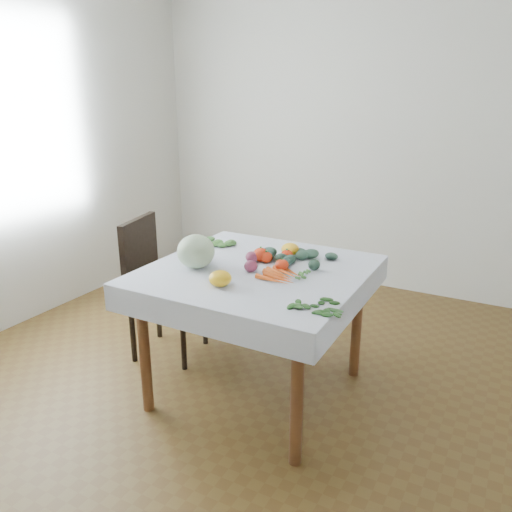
{
  "coord_description": "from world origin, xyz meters",
  "views": [
    {
      "loc": [
        1.2,
        -2.22,
        1.66
      ],
      "look_at": [
        -0.02,
        0.02,
        0.82
      ],
      "focal_mm": 35.0,
      "sensor_mm": 36.0,
      "label": 1
    }
  ],
  "objects": [
    {
      "name": "carrot_bunch",
      "position": [
        0.18,
        -0.07,
        0.77
      ],
      "size": [
        0.2,
        0.25,
        0.03
      ],
      "color": "#FE5A1C",
      "rests_on": "tablecloth"
    },
    {
      "name": "cabbage",
      "position": [
        -0.3,
        -0.14,
        0.85
      ],
      "size": [
        0.24,
        0.24,
        0.18
      ],
      "primitive_type": "ellipsoid",
      "rotation": [
        0.0,
        0.0,
        0.24
      ],
      "color": "#B7CDAB",
      "rests_on": "tablecloth"
    },
    {
      "name": "back_wall",
      "position": [
        0.0,
        2.0,
        1.35
      ],
      "size": [
        4.0,
        0.04,
        2.7
      ],
      "primitive_type": "cube",
      "color": "silver",
      "rests_on": "ground"
    },
    {
      "name": "heirloom_front",
      "position": [
        -0.04,
        -0.31,
        0.8
      ],
      "size": [
        0.15,
        0.15,
        0.08
      ],
      "primitive_type": "ellipsoid",
      "rotation": [
        0.0,
        0.0,
        0.43
      ],
      "color": "#FEB01A",
      "rests_on": "tablecloth"
    },
    {
      "name": "tomato_b",
      "position": [
        0.13,
        0.03,
        0.79
      ],
      "size": [
        0.08,
        0.08,
        0.06
      ],
      "primitive_type": "ellipsoid",
      "rotation": [
        0.0,
        0.0,
        0.11
      ],
      "color": "red",
      "rests_on": "tablecloth"
    },
    {
      "name": "tablecloth",
      "position": [
        0.0,
        0.0,
        0.75
      ],
      "size": [
        1.12,
        1.12,
        0.01
      ],
      "primitive_type": "cube",
      "color": "white",
      "rests_on": "table"
    },
    {
      "name": "tomatillo_cluster",
      "position": [
        -0.37,
        -0.01,
        0.78
      ],
      "size": [
        0.17,
        0.1,
        0.05
      ],
      "color": "#BBC571",
      "rests_on": "tablecloth"
    },
    {
      "name": "onion_b",
      "position": [
        -0.01,
        -0.06,
        0.79
      ],
      "size": [
        0.08,
        0.08,
        0.06
      ],
      "primitive_type": "ellipsoid",
      "rotation": [
        0.0,
        0.0,
        0.16
      ],
      "color": "#561839",
      "rests_on": "tablecloth"
    },
    {
      "name": "dill_bunch",
      "position": [
        -0.46,
        0.23,
        0.77
      ],
      "size": [
        0.27,
        0.21,
        0.03
      ],
      "color": "#4E883E",
      "rests_on": "tablecloth"
    },
    {
      "name": "tomato_c",
      "position": [
        -0.04,
        0.12,
        0.79
      ],
      "size": [
        0.09,
        0.09,
        0.08
      ],
      "primitive_type": "ellipsoid",
      "rotation": [
        0.0,
        0.0,
        0.04
      ],
      "color": "red",
      "rests_on": "tablecloth"
    },
    {
      "name": "heirloom_back",
      "position": [
        0.06,
        0.29,
        0.79
      ],
      "size": [
        0.13,
        0.13,
        0.07
      ],
      "primitive_type": "ellipsoid",
      "rotation": [
        0.0,
        0.0,
        -0.24
      ],
      "color": "#FEB01A",
      "rests_on": "tablecloth"
    },
    {
      "name": "basil_bunch",
      "position": [
        0.48,
        -0.3,
        0.76
      ],
      "size": [
        0.24,
        0.18,
        0.01
      ],
      "color": "#1E541A",
      "rests_on": "tablecloth"
    },
    {
      "name": "chair",
      "position": [
        -0.81,
        0.11,
        0.52
      ],
      "size": [
        0.48,
        0.48,
        0.91
      ],
      "color": "black",
      "rests_on": "ground"
    },
    {
      "name": "ground",
      "position": [
        0.0,
        0.0,
        0.0
      ],
      "size": [
        4.0,
        4.0,
        0.0
      ],
      "primitive_type": "plane",
      "color": "brown"
    },
    {
      "name": "tomato_a",
      "position": [
        0.08,
        0.2,
        0.79
      ],
      "size": [
        0.09,
        0.09,
        0.06
      ],
      "primitive_type": "ellipsoid",
      "rotation": [
        0.0,
        0.0,
        0.31
      ],
      "color": "red",
      "rests_on": "tablecloth"
    },
    {
      "name": "tomato_d",
      "position": [
        -0.0,
        0.11,
        0.79
      ],
      "size": [
        0.09,
        0.09,
        0.06
      ],
      "primitive_type": "ellipsoid",
      "rotation": [
        0.0,
        0.0,
        0.34
      ],
      "color": "red",
      "rests_on": "tablecloth"
    },
    {
      "name": "onion_a",
      "position": [
        -0.08,
        0.08,
        0.79
      ],
      "size": [
        0.09,
        0.09,
        0.06
      ],
      "primitive_type": "ellipsoid",
      "rotation": [
        0.0,
        0.0,
        -0.32
      ],
      "color": "#561839",
      "rests_on": "tablecloth"
    },
    {
      "name": "kale_bunch",
      "position": [
        0.14,
        0.22,
        0.78
      ],
      "size": [
        0.32,
        0.31,
        0.05
      ],
      "color": "#325340",
      "rests_on": "tablecloth"
    },
    {
      "name": "table",
      "position": [
        0.0,
        0.0,
        0.65
      ],
      "size": [
        1.0,
        1.0,
        0.75
      ],
      "color": "brown",
      "rests_on": "ground"
    }
  ]
}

